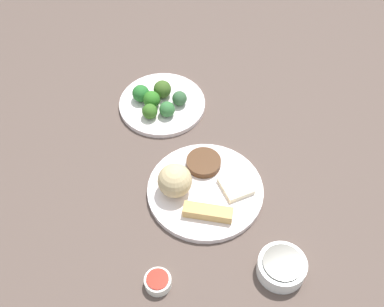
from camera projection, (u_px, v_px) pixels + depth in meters
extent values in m
cube|color=brown|center=(209.00, 191.00, 1.22)|extent=(2.20, 2.20, 0.02)
cylinder|color=white|center=(205.00, 191.00, 1.19)|extent=(0.28, 0.28, 0.02)
sphere|color=tan|center=(175.00, 181.00, 1.15)|extent=(0.08, 0.08, 0.08)
cube|color=tan|center=(208.00, 212.00, 1.13)|extent=(0.09, 0.11, 0.02)
cube|color=beige|center=(236.00, 186.00, 1.19)|extent=(0.09, 0.09, 0.01)
cylinder|color=#492B16|center=(204.00, 163.00, 1.23)|extent=(0.09, 0.09, 0.02)
cylinder|color=white|center=(162.00, 104.00, 1.38)|extent=(0.24, 0.24, 0.01)
sphere|color=#2D7020|center=(152.00, 99.00, 1.35)|extent=(0.05, 0.05, 0.05)
sphere|color=#336E36|center=(167.00, 109.00, 1.33)|extent=(0.04, 0.04, 0.04)
sphere|color=#3A5A20|center=(162.00, 89.00, 1.37)|extent=(0.05, 0.05, 0.05)
sphere|color=#335A35|center=(180.00, 98.00, 1.35)|extent=(0.04, 0.04, 0.04)
sphere|color=#356720|center=(150.00, 111.00, 1.32)|extent=(0.04, 0.04, 0.04)
sphere|color=#266B2A|center=(141.00, 93.00, 1.36)|extent=(0.05, 0.05, 0.05)
cylinder|color=white|center=(282.00, 267.00, 1.06)|extent=(0.11, 0.11, 0.04)
cylinder|color=black|center=(283.00, 263.00, 1.04)|extent=(0.09, 0.09, 0.00)
cylinder|color=white|center=(158.00, 282.00, 1.05)|extent=(0.06, 0.06, 0.03)
cylinder|color=red|center=(158.00, 279.00, 1.03)|extent=(0.05, 0.05, 0.00)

